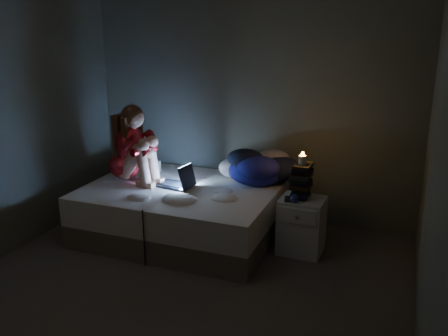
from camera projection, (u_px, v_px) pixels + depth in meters
The scene contains 13 objects.
floor at pixel (173, 298), 3.87m from camera, with size 3.60×3.80×0.02m, color #413A36.
wall_back at pixel (250, 100), 5.20m from camera, with size 3.60×0.02×2.60m, color #4E543F.
wall_right at pixel (441, 164), 2.87m from camera, with size 0.02×3.80×2.60m, color #4E543F.
bed at pixel (182, 211), 4.93m from camera, with size 1.88×1.41×0.52m, color beige, non-canonical shape.
pillow at pixel (137, 167), 5.30m from camera, with size 0.43×0.30×0.12m, color silver.
woman at pixel (124, 143), 4.95m from camera, with size 0.50×0.33×0.81m, color #A80B0B, non-canonical shape.
laptop at pixel (175, 175), 4.85m from camera, with size 0.35×0.25×0.25m, color black, non-canonical shape.
clothes_pile at pixel (256, 165), 4.95m from camera, with size 0.62×0.49×0.37m, color navy, non-canonical shape.
nightstand at pixel (302, 225), 4.56m from camera, with size 0.40×0.36×0.54m, color silver.
book_stack at pixel (301, 183), 4.47m from camera, with size 0.19×0.25×0.29m, color black, non-canonical shape.
candle at pixel (302, 163), 4.42m from camera, with size 0.07×0.07×0.08m, color beige.
phone at pixel (289, 199), 4.45m from camera, with size 0.07×0.14×0.01m, color black.
blue_orb at pixel (295, 199), 4.37m from camera, with size 0.08×0.08×0.08m, color navy.
Camera 1 is at (1.60, -3.03, 2.11)m, focal length 38.89 mm.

